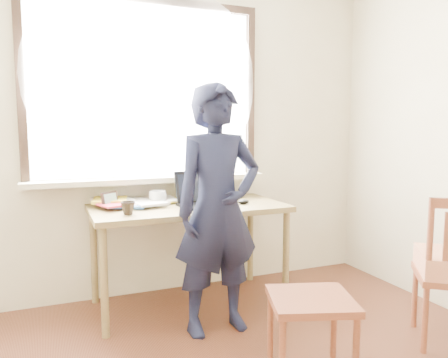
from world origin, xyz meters
name	(u,v)px	position (x,y,z in m)	size (l,w,h in m)	color
room_shell	(283,53)	(-0.02, 0.20, 1.64)	(3.52, 4.02, 2.61)	beige
desk	(189,216)	(0.02, 1.63, 0.68)	(1.42, 0.71, 0.76)	olive
laptop	(203,197)	(0.12, 1.60, 0.82)	(0.40, 0.34, 0.25)	black
mug_white	(158,198)	(-0.18, 1.76, 0.81)	(0.13, 0.13, 0.10)	white
mug_dark	(128,208)	(-0.45, 1.45, 0.80)	(0.09, 0.09, 0.09)	black
mouse	(243,202)	(0.42, 1.53, 0.78)	(0.09, 0.06, 0.03)	black
desk_clutter	(129,201)	(-0.38, 1.84, 0.78)	(0.68, 0.51, 0.04)	white
book_a	(138,202)	(-0.32, 1.82, 0.77)	(0.21, 0.28, 0.03)	white
book_b	(219,196)	(0.37, 1.91, 0.77)	(0.18, 0.24, 0.02)	white
picture_frame	(110,201)	(-0.53, 1.73, 0.81)	(0.12, 0.09, 0.11)	black
work_chair	(311,309)	(0.32, 0.47, 0.37)	(0.54, 0.53, 0.44)	brown
person	(218,209)	(0.07, 1.16, 0.81)	(0.59, 0.39, 1.61)	black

